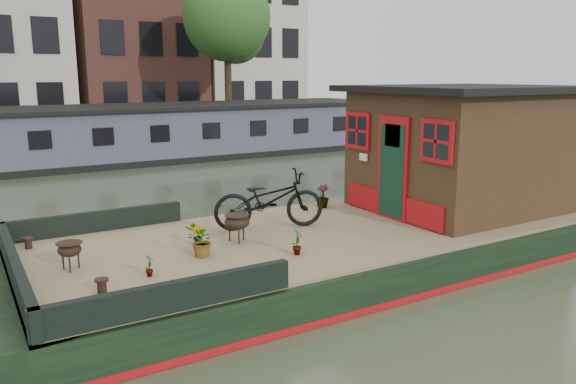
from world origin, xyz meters
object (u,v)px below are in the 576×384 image
cabin (461,147)px  bicycle (269,200)px  brazier_front (237,228)px  potted_plant_a (297,241)px  brazier_rear (70,256)px

cabin → bicycle: cabin is taller
cabin → brazier_front: 4.97m
cabin → potted_plant_a: cabin is taller
potted_plant_a → brazier_rear: size_ratio=1.10×
potted_plant_a → brazier_rear: 3.19m
bicycle → brazier_rear: size_ratio=4.86×
cabin → brazier_front: (-4.86, 0.15, -1.00)m
bicycle → potted_plant_a: (-0.37, -1.51, -0.29)m
cabin → bicycle: size_ratio=2.08×
potted_plant_a → brazier_front: (-0.47, 1.07, 0.01)m
potted_plant_a → brazier_front: brazier_front is taller
cabin → potted_plant_a: 4.61m
cabin → potted_plant_a: bearing=-168.2°
bicycle → brazier_rear: 3.42m
brazier_rear → brazier_front: bearing=0.7°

